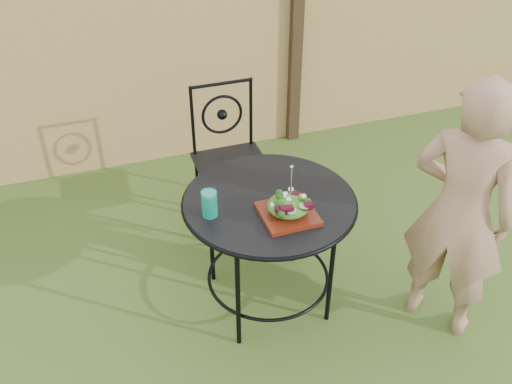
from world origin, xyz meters
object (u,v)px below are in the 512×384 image
patio_table (269,220)px  patio_chair (230,154)px  diner (460,213)px  salad_plate (288,214)px

patio_table → patio_chair: 0.85m
diner → patio_chair: bearing=-4.3°
patio_table → diner: diner is taller
diner → salad_plate: (-0.82, 0.28, -0.00)m
patio_chair → patio_table: bearing=-92.1°
salad_plate → patio_table: bearing=103.6°
patio_chair → diner: (0.82, -1.28, 0.23)m
patio_chair → salad_plate: (0.01, -1.00, 0.23)m
patio_table → patio_chair: size_ratio=0.97×
patio_table → salad_plate: salad_plate is taller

